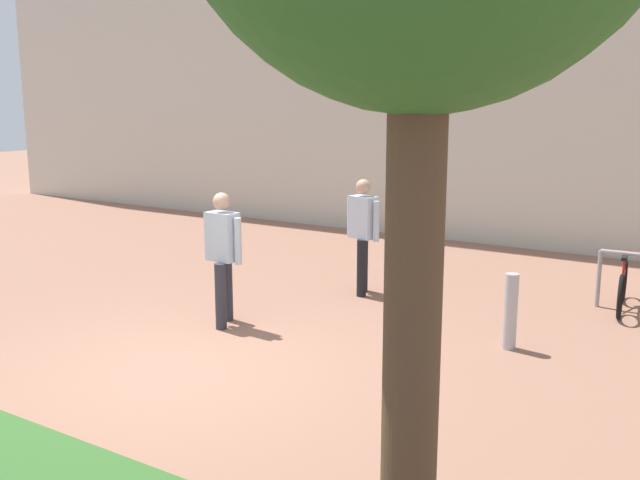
% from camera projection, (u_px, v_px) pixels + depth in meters
% --- Properties ---
extents(ground_plane, '(60.00, 60.00, 0.00)m').
position_uv_depth(ground_plane, '(180.00, 373.00, 7.69)').
color(ground_plane, '#936651').
extents(bollard_steel, '(0.16, 0.16, 0.90)m').
position_uv_depth(bollard_steel, '(510.00, 311.00, 8.34)').
color(bollard_steel, '#ADADB2').
rests_on(bollard_steel, ground).
extents(person_shirt_white, '(0.61, 0.47, 1.72)m').
position_uv_depth(person_shirt_white, '(223.00, 250.00, 9.13)').
color(person_shirt_white, '#2D2D38').
rests_on(person_shirt_white, ground).
extents(person_shirt_blue, '(0.60, 0.41, 1.72)m').
position_uv_depth(person_shirt_blue, '(363.00, 229.00, 10.59)').
color(person_shirt_blue, black).
rests_on(person_shirt_blue, ground).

